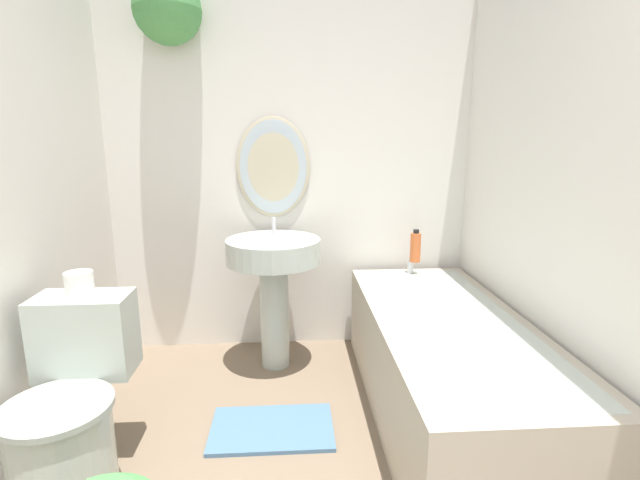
# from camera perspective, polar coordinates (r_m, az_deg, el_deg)

# --- Properties ---
(wall_back) EXTENTS (2.36, 0.37, 2.40)m
(wall_back) POSITION_cam_1_polar(r_m,az_deg,el_deg) (2.93, -5.52, 11.72)
(wall_back) COLOR silver
(wall_back) RESTS_ON ground_plane
(wall_right) EXTENTS (0.06, 2.79, 2.40)m
(wall_right) POSITION_cam_1_polar(r_m,az_deg,el_deg) (1.97, 32.57, 6.08)
(wall_right) COLOR silver
(wall_right) RESTS_ON ground_plane
(toilet) EXTENTS (0.39, 0.59, 0.72)m
(toilet) POSITION_cam_1_polar(r_m,az_deg,el_deg) (2.13, -28.34, -18.07)
(toilet) COLOR #B2BCB2
(toilet) RESTS_ON ground_plane
(pedestal_sink) EXTENTS (0.55, 0.55, 0.88)m
(pedestal_sink) POSITION_cam_1_polar(r_m,az_deg,el_deg) (2.72, -5.71, -3.80)
(pedestal_sink) COLOR #B2BCB2
(pedestal_sink) RESTS_ON ground_plane
(bathtub) EXTENTS (0.71, 1.70, 0.59)m
(bathtub) POSITION_cam_1_polar(r_m,az_deg,el_deg) (2.41, 15.37, -14.63)
(bathtub) COLOR #B2A893
(bathtub) RESTS_ON ground_plane
(shampoo_bottle) EXTENTS (0.07, 0.07, 0.20)m
(shampoo_bottle) POSITION_cam_1_polar(r_m,az_deg,el_deg) (2.94, 11.67, -0.83)
(shampoo_bottle) COLOR #DB6633
(shampoo_bottle) RESTS_ON bathtub
(bath_mat) EXTENTS (0.57, 0.36, 0.02)m
(bath_mat) POSITION_cam_1_polar(r_m,az_deg,el_deg) (2.37, -5.93, -22.07)
(bath_mat) COLOR #4C7093
(bath_mat) RESTS_ON ground_plane
(toilet_paper_roll) EXTENTS (0.11, 0.11, 0.10)m
(toilet_paper_roll) POSITION_cam_1_polar(r_m,az_deg,el_deg) (2.12, -27.50, -4.82)
(toilet_paper_roll) COLOR white
(toilet_paper_roll) RESTS_ON toilet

